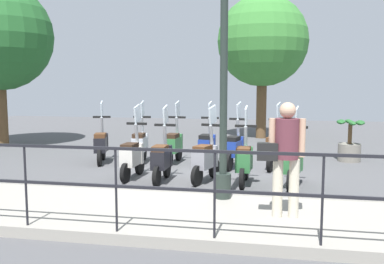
{
  "coord_description": "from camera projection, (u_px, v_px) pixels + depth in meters",
  "views": [
    {
      "loc": [
        -9.1,
        -1.28,
        2.01
      ],
      "look_at": [
        0.2,
        0.5,
        0.9
      ],
      "focal_mm": 40.0,
      "sensor_mm": 36.0,
      "label": 1
    }
  ],
  "objects": [
    {
      "name": "ground_plane",
      "position": [
        213.0,
        174.0,
        9.35
      ],
      "size": [
        28.0,
        28.0,
        0.0
      ],
      "primitive_type": "plane",
      "color": "#4C4C4F"
    },
    {
      "name": "promenade_walkway",
      "position": [
        182.0,
        215.0,
        6.27
      ],
      "size": [
        2.2,
        20.0,
        0.15
      ],
      "color": "gray",
      "rests_on": "ground_plane"
    },
    {
      "name": "fence_railing",
      "position": [
        164.0,
        175.0,
        5.15
      ],
      "size": [
        0.04,
        16.03,
        1.07
      ],
      "color": "black",
      "rests_on": "promenade_walkway"
    },
    {
      "name": "lamp_post_near",
      "position": [
        224.0,
        86.0,
        6.69
      ],
      "size": [
        0.26,
        0.9,
        4.08
      ],
      "color": "#232D28",
      "rests_on": "promenade_walkway"
    },
    {
      "name": "pedestrian_with_bag",
      "position": [
        285.0,
        151.0,
        5.82
      ],
      "size": [
        0.33,
        0.65,
        1.59
      ],
      "rotation": [
        0.0,
        0.0,
        0.03
      ],
      "color": "beige",
      "rests_on": "promenade_walkway"
    },
    {
      "name": "tree_distant",
      "position": [
        263.0,
        42.0,
        15.08
      ],
      "size": [
        3.2,
        3.2,
        5.05
      ],
      "color": "brown",
      "rests_on": "ground_plane"
    },
    {
      "name": "potted_palm",
      "position": [
        350.0,
        144.0,
        10.85
      ],
      "size": [
        1.06,
        0.66,
        1.05
      ],
      "color": "slate",
      "rests_on": "ground_plane"
    },
    {
      "name": "scooter_near_0",
      "position": [
        294.0,
        162.0,
        8.22
      ],
      "size": [
        1.22,
        0.48,
        1.54
      ],
      "rotation": [
        0.0,
        0.0,
        -0.18
      ],
      "color": "black",
      "rests_on": "ground_plane"
    },
    {
      "name": "scooter_near_1",
      "position": [
        244.0,
        160.0,
        8.38
      ],
      "size": [
        1.23,
        0.44,
        1.54
      ],
      "rotation": [
        0.0,
        0.0,
        -0.02
      ],
      "color": "black",
      "rests_on": "ground_plane"
    },
    {
      "name": "scooter_near_2",
      "position": [
        206.0,
        158.0,
        8.61
      ],
      "size": [
        1.2,
        0.53,
        1.54
      ],
      "rotation": [
        0.0,
        0.0,
        -0.28
      ],
      "color": "black",
      "rests_on": "ground_plane"
    },
    {
      "name": "scooter_near_3",
      "position": [
        162.0,
        158.0,
        8.6
      ],
      "size": [
        1.23,
        0.44,
        1.54
      ],
      "rotation": [
        0.0,
        0.0,
        0.0
      ],
      "color": "black",
      "rests_on": "ground_plane"
    },
    {
      "name": "scooter_near_4",
      "position": [
        132.0,
        156.0,
        8.89
      ],
      "size": [
        1.23,
        0.44,
        1.54
      ],
      "rotation": [
        0.0,
        0.0,
        -0.04
      ],
      "color": "black",
      "rests_on": "ground_plane"
    },
    {
      "name": "scooter_far_0",
      "position": [
        275.0,
        148.0,
        9.91
      ],
      "size": [
        1.21,
        0.51,
        1.54
      ],
      "rotation": [
        0.0,
        0.0,
        -0.24
      ],
      "color": "black",
      "rests_on": "ground_plane"
    },
    {
      "name": "scooter_far_1",
      "position": [
        235.0,
        148.0,
        10.01
      ],
      "size": [
        1.22,
        0.49,
        1.54
      ],
      "rotation": [
        0.0,
        0.0,
        -0.21
      ],
      "color": "black",
      "rests_on": "ground_plane"
    },
    {
      "name": "scooter_far_2",
      "position": [
        207.0,
        145.0,
        10.37
      ],
      "size": [
        1.23,
        0.44,
        1.54
      ],
      "rotation": [
        0.0,
        0.0,
        -0.08
      ],
      "color": "black",
      "rests_on": "ground_plane"
    },
    {
      "name": "scooter_far_3",
      "position": [
        174.0,
        144.0,
        10.54
      ],
      "size": [
        1.23,
        0.44,
        1.54
      ],
      "rotation": [
        0.0,
        0.0,
        -0.06
      ],
      "color": "black",
      "rests_on": "ground_plane"
    },
    {
      "name": "scooter_far_4",
      "position": [
        140.0,
        144.0,
        10.62
      ],
      "size": [
        1.23,
        0.44,
        1.54
      ],
      "rotation": [
        0.0,
        0.0,
        0.1
      ],
      "color": "black",
      "rests_on": "ground_plane"
    },
    {
      "name": "scooter_far_5",
      "position": [
        101.0,
        144.0,
        10.62
      ],
      "size": [
        1.2,
        0.54,
        1.54
      ],
      "rotation": [
        0.0,
        0.0,
        0.28
      ],
      "color": "black",
      "rests_on": "ground_plane"
    }
  ]
}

